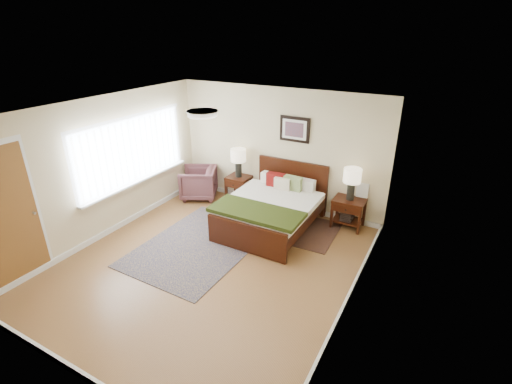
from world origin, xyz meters
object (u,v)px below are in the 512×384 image
bed (272,205)px  rug_persian (199,245)px  lamp_right (352,179)px  armchair (198,183)px  nightstand_right (348,210)px  lamp_left (238,158)px  nightstand_left (238,182)px

bed → rug_persian: bed is taller
lamp_right → armchair: bearing=-175.4°
lamp_right → rug_persian: size_ratio=0.24×
bed → nightstand_right: size_ratio=3.37×
lamp_left → rug_persian: size_ratio=0.24×
bed → nightstand_left: size_ratio=3.41×
lamp_left → nightstand_left: bearing=-90.0°
bed → lamp_left: bearing=147.8°
nightstand_right → lamp_left: lamp_left is taller
bed → nightstand_left: bed is taller
nightstand_left → nightstand_right: size_ratio=0.99×
armchair → rug_persian: (1.23, -1.66, -0.34)m
lamp_right → rug_persian: 3.03m
nightstand_right → rug_persian: 2.87m
bed → nightstand_right: bed is taller
bed → nightstand_right: (1.26, 0.73, -0.14)m
nightstand_left → armchair: size_ratio=0.75×
lamp_left → armchair: bearing=-163.2°
nightstand_right → lamp_right: size_ratio=0.96×
lamp_left → lamp_right: lamp_right is taller
rug_persian → lamp_left: bearing=100.7°
lamp_left → armchair: lamp_left is taller
bed → nightstand_left: bearing=148.6°
bed → armchair: size_ratio=2.56×
bed → armchair: bearing=167.2°
nightstand_right → lamp_right: 0.65m
bed → nightstand_right: bearing=29.9°
nightstand_right → lamp_left: bearing=179.7°
nightstand_left → rug_persian: size_ratio=0.23×
nightstand_right → rug_persian: size_ratio=0.23×
nightstand_right → lamp_right: bearing=90.0°
nightstand_left → bed: bearing=-31.4°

